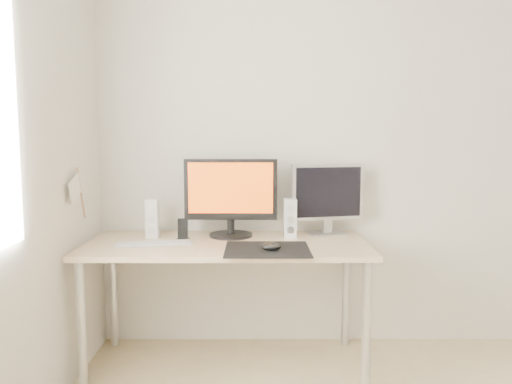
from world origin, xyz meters
name	(u,v)px	position (x,y,z in m)	size (l,w,h in m)	color
wall_back	(377,149)	(0.00, 1.75, 1.25)	(3.50, 3.50, 0.00)	beige
mousepad	(267,249)	(-0.70, 1.20, 0.73)	(0.45, 0.40, 0.00)	black
mouse	(271,247)	(-0.68, 1.17, 0.75)	(0.11, 0.06, 0.04)	black
desk	(227,256)	(-0.93, 1.38, 0.65)	(1.60, 0.70, 0.73)	#D1B587
main_monitor	(231,195)	(-0.91, 1.54, 0.98)	(0.55, 0.26, 0.47)	black
second_monitor	(327,196)	(-0.33, 1.59, 0.97)	(0.45, 0.20, 0.43)	silver
speaker_left	(153,219)	(-1.38, 1.51, 0.85)	(0.07, 0.09, 0.23)	white
speaker_right	(290,218)	(-0.56, 1.53, 0.85)	(0.07, 0.09, 0.23)	white
keyboard	(154,244)	(-1.33, 1.31, 0.74)	(0.43, 0.19, 0.02)	#B8B8BA
phone_dock	(183,234)	(-1.18, 1.41, 0.77)	(0.07, 0.06, 0.13)	black
pennant	(77,189)	(-1.72, 1.24, 1.05)	(0.01, 0.23, 0.29)	#A57F54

